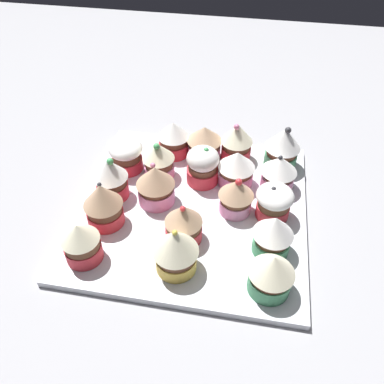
{
  "coord_description": "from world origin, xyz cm",
  "views": [
    {
      "loc": [
        -8.27,
        45.94,
        48.84
      ],
      "look_at": [
        0.0,
        0.0,
        4.2
      ],
      "focal_mm": 36.93,
      "sensor_mm": 36.0,
      "label": 1
    }
  ],
  "objects_px": {
    "cupcake_2": "(204,142)",
    "cupcake_6": "(203,165)",
    "cupcake_13": "(273,234)",
    "cupcake_16": "(271,273)",
    "cupcake_9": "(274,202)",
    "cupcake_10": "(236,195)",
    "cupcake_14": "(182,222)",
    "cupcake_12": "(110,178)",
    "cupcake_0": "(283,147)",
    "cupcake_11": "(156,183)",
    "cupcake_7": "(159,159)",
    "cupcake_8": "(126,154)",
    "cupcake_15": "(103,204)",
    "baking_tray": "(192,207)",
    "cupcake_1": "(237,141)",
    "cupcake_3": "(174,138)",
    "cupcake_4": "(279,172)",
    "cupcake_18": "(81,242)",
    "cupcake_17": "(175,249)"
  },
  "relations": [
    {
      "from": "cupcake_8",
      "to": "cupcake_17",
      "type": "xyz_separation_m",
      "value": [
        -0.13,
        0.2,
        0.01
      ]
    },
    {
      "from": "cupcake_1",
      "to": "cupcake_4",
      "type": "relative_size",
      "value": 1.18
    },
    {
      "from": "cupcake_9",
      "to": "cupcake_6",
      "type": "bearing_deg",
      "value": -27.47
    },
    {
      "from": "cupcake_0",
      "to": "cupcake_7",
      "type": "bearing_deg",
      "value": 17.22
    },
    {
      "from": "cupcake_10",
      "to": "cupcake_14",
      "type": "height_order",
      "value": "cupcake_14"
    },
    {
      "from": "cupcake_1",
      "to": "cupcake_10",
      "type": "distance_m",
      "value": 0.14
    },
    {
      "from": "cupcake_7",
      "to": "cupcake_10",
      "type": "relative_size",
      "value": 1.06
    },
    {
      "from": "cupcake_9",
      "to": "cupcake_10",
      "type": "bearing_deg",
      "value": -1.41
    },
    {
      "from": "cupcake_14",
      "to": "cupcake_16",
      "type": "relative_size",
      "value": 1.02
    },
    {
      "from": "cupcake_12",
      "to": "cupcake_9",
      "type": "bearing_deg",
      "value": -179.71
    },
    {
      "from": "baking_tray",
      "to": "cupcake_6",
      "type": "distance_m",
      "value": 0.08
    },
    {
      "from": "cupcake_4",
      "to": "cupcake_13",
      "type": "relative_size",
      "value": 0.96
    },
    {
      "from": "cupcake_1",
      "to": "cupcake_12",
      "type": "distance_m",
      "value": 0.24
    },
    {
      "from": "cupcake_6",
      "to": "cupcake_7",
      "type": "distance_m",
      "value": 0.08
    },
    {
      "from": "cupcake_8",
      "to": "cupcake_16",
      "type": "relative_size",
      "value": 0.88
    },
    {
      "from": "cupcake_7",
      "to": "cupcake_2",
      "type": "bearing_deg",
      "value": -136.83
    },
    {
      "from": "cupcake_2",
      "to": "cupcake_3",
      "type": "bearing_deg",
      "value": -2.49
    },
    {
      "from": "baking_tray",
      "to": "cupcake_7",
      "type": "height_order",
      "value": "cupcake_7"
    },
    {
      "from": "cupcake_2",
      "to": "cupcake_6",
      "type": "bearing_deg",
      "value": 97.72
    },
    {
      "from": "cupcake_10",
      "to": "cupcake_2",
      "type": "bearing_deg",
      "value": -60.63
    },
    {
      "from": "cupcake_0",
      "to": "cupcake_13",
      "type": "relative_size",
      "value": 1.2
    },
    {
      "from": "cupcake_14",
      "to": "cupcake_7",
      "type": "bearing_deg",
      "value": -63.36
    },
    {
      "from": "cupcake_1",
      "to": "cupcake_3",
      "type": "distance_m",
      "value": 0.12
    },
    {
      "from": "cupcake_11",
      "to": "cupcake_7",
      "type": "bearing_deg",
      "value": -80.07
    },
    {
      "from": "cupcake_7",
      "to": "cupcake_14",
      "type": "height_order",
      "value": "cupcake_7"
    },
    {
      "from": "cupcake_4",
      "to": "cupcake_15",
      "type": "relative_size",
      "value": 0.84
    },
    {
      "from": "baking_tray",
      "to": "cupcake_10",
      "type": "bearing_deg",
      "value": -179.76
    },
    {
      "from": "cupcake_1",
      "to": "cupcake_12",
      "type": "height_order",
      "value": "same"
    },
    {
      "from": "cupcake_11",
      "to": "cupcake_0",
      "type": "bearing_deg",
      "value": -147.78
    },
    {
      "from": "cupcake_3",
      "to": "cupcake_13",
      "type": "relative_size",
      "value": 0.98
    },
    {
      "from": "cupcake_2",
      "to": "cupcake_18",
      "type": "relative_size",
      "value": 0.98
    },
    {
      "from": "cupcake_4",
      "to": "cupcake_11",
      "type": "bearing_deg",
      "value": 18.76
    },
    {
      "from": "baking_tray",
      "to": "cupcake_9",
      "type": "bearing_deg",
      "value": 179.48
    },
    {
      "from": "cupcake_15",
      "to": "cupcake_18",
      "type": "height_order",
      "value": "cupcake_15"
    },
    {
      "from": "cupcake_12",
      "to": "cupcake_16",
      "type": "height_order",
      "value": "cupcake_12"
    },
    {
      "from": "cupcake_4",
      "to": "cupcake_18",
      "type": "xyz_separation_m",
      "value": [
        0.28,
        0.21,
        0.0
      ]
    },
    {
      "from": "cupcake_2",
      "to": "cupcake_6",
      "type": "relative_size",
      "value": 0.93
    },
    {
      "from": "cupcake_1",
      "to": "cupcake_2",
      "type": "height_order",
      "value": "cupcake_1"
    },
    {
      "from": "cupcake_4",
      "to": "cupcake_8",
      "type": "distance_m",
      "value": 0.27
    },
    {
      "from": "cupcake_1",
      "to": "cupcake_8",
      "type": "height_order",
      "value": "cupcake_1"
    },
    {
      "from": "cupcake_8",
      "to": "cupcake_15",
      "type": "relative_size",
      "value": 0.76
    },
    {
      "from": "cupcake_14",
      "to": "cupcake_16",
      "type": "bearing_deg",
      "value": 152.95
    },
    {
      "from": "cupcake_15",
      "to": "cupcake_16",
      "type": "distance_m",
      "value": 0.27
    },
    {
      "from": "cupcake_2",
      "to": "cupcake_14",
      "type": "xyz_separation_m",
      "value": [
        0.0,
        0.2,
        -0.0
      ]
    },
    {
      "from": "cupcake_12",
      "to": "cupcake_0",
      "type": "bearing_deg",
      "value": -154.38
    },
    {
      "from": "cupcake_11",
      "to": "cupcake_15",
      "type": "bearing_deg",
      "value": 43.33
    },
    {
      "from": "cupcake_8",
      "to": "cupcake_18",
      "type": "xyz_separation_m",
      "value": [
        0.0,
        0.21,
        0.0
      ]
    },
    {
      "from": "cupcake_13",
      "to": "cupcake_16",
      "type": "xyz_separation_m",
      "value": [
        0.0,
        0.07,
        -0.0
      ]
    },
    {
      "from": "cupcake_14",
      "to": "cupcake_3",
      "type": "bearing_deg",
      "value": -74.68
    },
    {
      "from": "cupcake_9",
      "to": "cupcake_11",
      "type": "bearing_deg",
      "value": -1.4
    }
  ]
}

